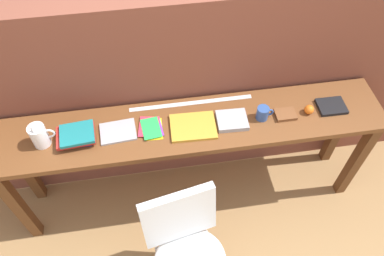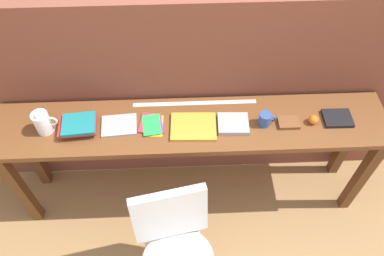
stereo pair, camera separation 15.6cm
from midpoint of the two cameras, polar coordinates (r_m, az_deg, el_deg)
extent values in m
plane|color=#9E7547|center=(2.95, -0.81, -14.80)|extent=(40.00, 40.00, 0.00)
cube|color=brown|center=(2.63, -3.00, 5.04)|extent=(6.00, 0.20, 1.58)
cube|color=brown|center=(2.36, -2.08, 0.26)|extent=(2.50, 0.44, 0.04)
cube|color=#5B341A|center=(2.83, -26.40, -10.72)|extent=(0.07, 0.07, 0.84)
cube|color=#5B341A|center=(2.95, 22.32, -4.73)|extent=(0.07, 0.07, 0.84)
cube|color=#5B341A|center=(2.99, -25.57, -5.33)|extent=(0.07, 0.07, 0.84)
cube|color=#5B341A|center=(3.10, 20.12, 0.11)|extent=(0.07, 0.07, 0.84)
cube|color=silver|center=(2.23, -4.06, -13.36)|extent=(0.45, 0.19, 0.40)
cylinder|color=#B2B2B7|center=(2.68, 0.29, -17.26)|extent=(0.02, 0.02, 0.41)
cylinder|color=white|center=(2.40, -24.00, -1.16)|extent=(0.10, 0.10, 0.15)
cone|color=white|center=(2.31, -24.77, -0.45)|extent=(0.04, 0.03, 0.04)
torus|color=white|center=(2.37, -22.76, -0.86)|extent=(0.07, 0.01, 0.07)
cube|color=navy|center=(2.39, -19.00, -1.48)|extent=(0.19, 0.14, 0.03)
cube|color=red|center=(2.37, -19.12, -1.17)|extent=(0.24, 0.18, 0.02)
cube|color=#19757A|center=(2.34, -18.97, -0.94)|extent=(0.21, 0.19, 0.02)
cube|color=#9E9EA3|center=(2.35, -13.08, -0.63)|extent=(0.23, 0.18, 0.01)
cube|color=yellow|center=(2.33, -7.71, -0.26)|extent=(0.11, 0.17, 0.00)
cube|color=#3399D8|center=(2.34, -8.00, -0.09)|extent=(0.14, 0.16, 0.00)
cube|color=purple|center=(2.33, -7.93, -0.04)|extent=(0.13, 0.17, 0.00)
cube|color=#E5334C|center=(2.34, -8.48, 0.13)|extent=(0.15, 0.18, 0.00)
cube|color=green|center=(2.33, -8.19, -0.10)|extent=(0.13, 0.18, 0.00)
cube|color=gold|center=(2.32, -1.76, 0.13)|extent=(0.29, 0.23, 0.02)
cube|color=#9E9EA3|center=(2.34, 4.22, 1.08)|extent=(0.20, 0.17, 0.03)
cylinder|color=#2D4C8C|center=(2.36, 8.84, 2.17)|extent=(0.08, 0.08, 0.09)
torus|color=#2D4C8C|center=(2.38, 9.87, 2.29)|extent=(0.06, 0.01, 0.06)
cube|color=brown|center=(2.43, 12.26, 1.96)|extent=(0.13, 0.10, 0.02)
sphere|color=orange|center=(2.47, 15.70, 2.65)|extent=(0.06, 0.06, 0.06)
cube|color=black|center=(2.56, 18.85, 3.07)|extent=(0.18, 0.15, 0.02)
cube|color=silver|center=(2.45, -1.97, 3.73)|extent=(0.81, 0.03, 0.00)
camera|label=1|loc=(0.08, -91.95, -2.49)|focal=35.00mm
camera|label=2|loc=(0.08, 88.05, 2.49)|focal=35.00mm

